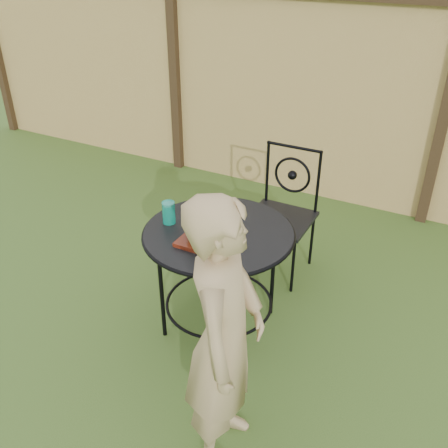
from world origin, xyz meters
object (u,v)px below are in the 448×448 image
object	(u,v)px
patio_chair	(283,210)
salad_plate	(205,240)
diner	(225,339)
patio_table	(219,250)

from	to	relation	value
patio_chair	salad_plate	world-z (taller)	patio_chair
patio_chair	salad_plate	size ratio (longest dim) A/B	3.52
diner	salad_plate	size ratio (longest dim) A/B	5.30
patio_table	patio_chair	bearing A→B (deg)	83.05
patio_table	salad_plate	bearing A→B (deg)	-95.85
patio_chair	salad_plate	distance (m)	0.98
patio_chair	diner	distance (m)	1.65
patio_table	patio_chair	size ratio (longest dim) A/B	0.97
patio_table	salad_plate	distance (m)	0.21
patio_table	diner	bearing A→B (deg)	-59.83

